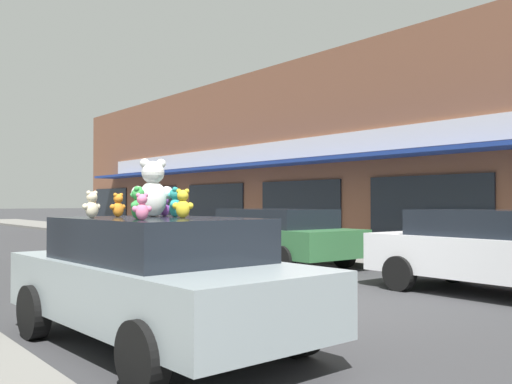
{
  "coord_description": "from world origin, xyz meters",
  "views": [
    {
      "loc": [
        -6.2,
        -6.51,
        1.64
      ],
      "look_at": [
        -0.05,
        1.28,
        1.8
      ],
      "focal_mm": 40.0,
      "sensor_mm": 36.0,
      "label": 1
    }
  ],
  "objects_px": {
    "teddy_bear_green": "(138,203)",
    "teddy_bear_teal": "(175,203)",
    "teddy_bear_orange": "(118,205)",
    "plush_art_car": "(158,278)",
    "teddy_bear_purple": "(164,206)",
    "teddy_bear_cream": "(92,205)",
    "teddy_bear_pink": "(142,207)",
    "parked_car_far_center": "(276,235)",
    "teddy_bear_yellow": "(183,204)",
    "parked_car_far_left": "(495,249)",
    "teddy_bear_giant": "(153,189)"
  },
  "relations": [
    {
      "from": "teddy_bear_pink",
      "to": "parked_car_far_left",
      "type": "height_order",
      "value": "teddy_bear_pink"
    },
    {
      "from": "teddy_bear_teal",
      "to": "teddy_bear_purple",
      "type": "relative_size",
      "value": 1.38
    },
    {
      "from": "parked_car_far_center",
      "to": "teddy_bear_orange",
      "type": "bearing_deg",
      "value": -143.86
    },
    {
      "from": "teddy_bear_teal",
      "to": "teddy_bear_pink",
      "type": "relative_size",
      "value": 1.33
    },
    {
      "from": "teddy_bear_giant",
      "to": "teddy_bear_yellow",
      "type": "relative_size",
      "value": 2.12
    },
    {
      "from": "teddy_bear_orange",
      "to": "teddy_bear_purple",
      "type": "distance_m",
      "value": 0.63
    },
    {
      "from": "teddy_bear_cream",
      "to": "teddy_bear_pink",
      "type": "height_order",
      "value": "teddy_bear_cream"
    },
    {
      "from": "teddy_bear_green",
      "to": "teddy_bear_cream",
      "type": "relative_size",
      "value": 1.12
    },
    {
      "from": "teddy_bear_purple",
      "to": "parked_car_far_center",
      "type": "height_order",
      "value": "teddy_bear_purple"
    },
    {
      "from": "teddy_bear_pink",
      "to": "teddy_bear_green",
      "type": "bearing_deg",
      "value": -90.27
    },
    {
      "from": "teddy_bear_purple",
      "to": "teddy_bear_orange",
      "type": "bearing_deg",
      "value": -10.07
    },
    {
      "from": "teddy_bear_yellow",
      "to": "teddy_bear_cream",
      "type": "bearing_deg",
      "value": 0.87
    },
    {
      "from": "plush_art_car",
      "to": "teddy_bear_cream",
      "type": "relative_size",
      "value": 13.88
    },
    {
      "from": "teddy_bear_pink",
      "to": "parked_car_far_center",
      "type": "distance_m",
      "value": 9.11
    },
    {
      "from": "teddy_bear_teal",
      "to": "teddy_bear_purple",
      "type": "bearing_deg",
      "value": -155.97
    },
    {
      "from": "teddy_bear_teal",
      "to": "teddy_bear_pink",
      "type": "xyz_separation_m",
      "value": [
        -0.85,
        -0.82,
        -0.04
      ]
    },
    {
      "from": "teddy_bear_pink",
      "to": "plush_art_car",
      "type": "bearing_deg",
      "value": -110.68
    },
    {
      "from": "teddy_bear_green",
      "to": "teddy_bear_yellow",
      "type": "bearing_deg",
      "value": 143.0
    },
    {
      "from": "teddy_bear_cream",
      "to": "parked_car_far_left",
      "type": "relative_size",
      "value": 0.07
    },
    {
      "from": "teddy_bear_green",
      "to": "teddy_bear_yellow",
      "type": "distance_m",
      "value": 0.61
    },
    {
      "from": "teddy_bear_pink",
      "to": "teddy_bear_yellow",
      "type": "bearing_deg",
      "value": -131.43
    },
    {
      "from": "teddy_bear_purple",
      "to": "teddy_bear_yellow",
      "type": "bearing_deg",
      "value": 63.46
    },
    {
      "from": "teddy_bear_orange",
      "to": "plush_art_car",
      "type": "bearing_deg",
      "value": 97.0
    },
    {
      "from": "teddy_bear_green",
      "to": "teddy_bear_yellow",
      "type": "height_order",
      "value": "teddy_bear_green"
    },
    {
      "from": "plush_art_car",
      "to": "teddy_bear_teal",
      "type": "distance_m",
      "value": 0.94
    },
    {
      "from": "parked_car_far_left",
      "to": "teddy_bear_cream",
      "type": "bearing_deg",
      "value": 172.2
    },
    {
      "from": "teddy_bear_cream",
      "to": "teddy_bear_teal",
      "type": "height_order",
      "value": "teddy_bear_teal"
    },
    {
      "from": "teddy_bear_yellow",
      "to": "parked_car_far_left",
      "type": "bearing_deg",
      "value": -143.13
    },
    {
      "from": "teddy_bear_green",
      "to": "parked_car_far_center",
      "type": "distance_m",
      "value": 8.84
    },
    {
      "from": "plush_art_car",
      "to": "teddy_bear_pink",
      "type": "relative_size",
      "value": 15.78
    },
    {
      "from": "plush_art_car",
      "to": "teddy_bear_green",
      "type": "relative_size",
      "value": 12.39
    },
    {
      "from": "plush_art_car",
      "to": "teddy_bear_pink",
      "type": "xyz_separation_m",
      "value": [
        -0.51,
        -0.61,
        0.81
      ]
    },
    {
      "from": "teddy_bear_cream",
      "to": "teddy_bear_yellow",
      "type": "relative_size",
      "value": 0.93
    },
    {
      "from": "teddy_bear_green",
      "to": "teddy_bear_teal",
      "type": "distance_m",
      "value": 0.91
    },
    {
      "from": "teddy_bear_green",
      "to": "parked_car_far_left",
      "type": "relative_size",
      "value": 0.08
    },
    {
      "from": "teddy_bear_purple",
      "to": "teddy_bear_teal",
      "type": "bearing_deg",
      "value": 66.3
    },
    {
      "from": "teddy_bear_giant",
      "to": "parked_car_far_center",
      "type": "relative_size",
      "value": 0.15
    },
    {
      "from": "plush_art_car",
      "to": "parked_car_far_center",
      "type": "distance_m",
      "value": 8.29
    },
    {
      "from": "parked_car_far_left",
      "to": "teddy_bear_yellow",
      "type": "bearing_deg",
      "value": 177.15
    },
    {
      "from": "teddy_bear_teal",
      "to": "teddy_bear_orange",
      "type": "distance_m",
      "value": 0.69
    },
    {
      "from": "teddy_bear_green",
      "to": "teddy_bear_pink",
      "type": "height_order",
      "value": "teddy_bear_green"
    },
    {
      "from": "plush_art_car",
      "to": "teddy_bear_pink",
      "type": "distance_m",
      "value": 1.14
    },
    {
      "from": "teddy_bear_green",
      "to": "plush_art_car",
      "type": "bearing_deg",
      "value": 171.36
    },
    {
      "from": "plush_art_car",
      "to": "teddy_bear_purple",
      "type": "bearing_deg",
      "value": 53.26
    },
    {
      "from": "teddy_bear_green",
      "to": "teddy_bear_teal",
      "type": "bearing_deg",
      "value": 168.37
    },
    {
      "from": "teddy_bear_pink",
      "to": "parked_car_far_center",
      "type": "bearing_deg",
      "value": -119.68
    },
    {
      "from": "teddy_bear_cream",
      "to": "teddy_bear_teal",
      "type": "bearing_deg",
      "value": 156.19
    },
    {
      "from": "teddy_bear_pink",
      "to": "teddy_bear_purple",
      "type": "xyz_separation_m",
      "value": [
        0.95,
        1.26,
        -0.0
      ]
    },
    {
      "from": "teddy_bear_yellow",
      "to": "teddy_bear_purple",
      "type": "height_order",
      "value": "teddy_bear_yellow"
    },
    {
      "from": "teddy_bear_yellow",
      "to": "teddy_bear_green",
      "type": "bearing_deg",
      "value": 49.12
    }
  ]
}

